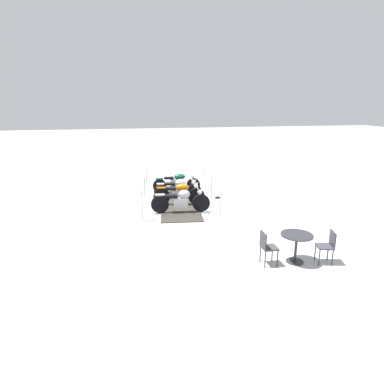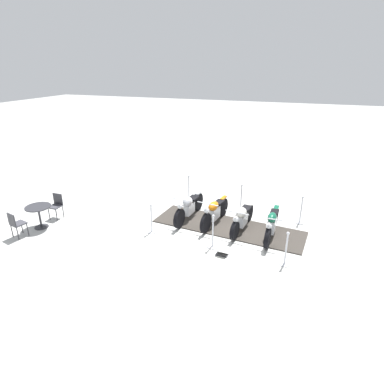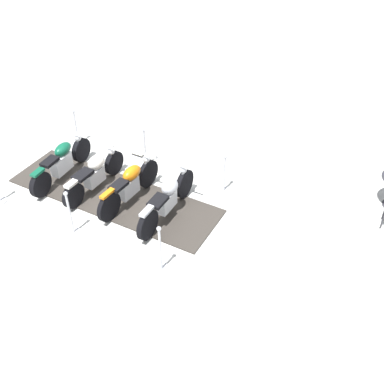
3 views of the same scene
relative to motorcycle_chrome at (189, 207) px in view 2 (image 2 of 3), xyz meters
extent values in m
plane|color=silver|center=(-0.11, -1.49, -0.50)|extent=(80.00, 80.00, 0.00)
cube|color=#38332D|center=(-0.11, -1.49, -0.49)|extent=(2.05, 5.32, 0.03)
cylinder|color=black|center=(-0.76, 0.07, -0.13)|extent=(0.69, 0.18, 0.68)
cylinder|color=black|center=(0.82, -0.08, -0.13)|extent=(0.69, 0.18, 0.68)
cube|color=silver|center=(0.03, 0.00, -0.09)|extent=(0.57, 0.26, 0.38)
ellipsoid|color=#B7BAC1|center=(-0.10, 0.01, 0.24)|extent=(0.48, 0.37, 0.33)
cube|color=black|center=(0.38, -0.04, 0.19)|extent=(0.48, 0.34, 0.08)
cube|color=#B7BAC1|center=(0.82, -0.08, 0.24)|extent=(0.39, 0.17, 0.06)
cylinder|color=silver|center=(-0.68, 0.06, 0.16)|extent=(0.30, 0.10, 0.58)
cylinder|color=silver|center=(-0.60, 0.05, 0.51)|extent=(0.10, 0.67, 0.04)
sphere|color=silver|center=(-0.70, 0.06, 0.31)|extent=(0.18, 0.18, 0.18)
cylinder|color=black|center=(-0.78, -0.89, -0.13)|extent=(0.69, 0.20, 0.69)
cylinder|color=black|center=(0.65, -1.11, -0.13)|extent=(0.69, 0.20, 0.69)
cube|color=silver|center=(-0.06, -1.00, -0.07)|extent=(0.57, 0.26, 0.42)
ellipsoid|color=#D16B0F|center=(-0.20, -0.97, 0.26)|extent=(0.57, 0.37, 0.29)
cube|color=black|center=(0.27, -1.05, 0.22)|extent=(0.47, 0.33, 0.08)
cube|color=#D16B0F|center=(0.65, -1.11, 0.25)|extent=(0.39, 0.18, 0.06)
cylinder|color=silver|center=(-0.71, -0.90, 0.17)|extent=(0.27, 0.11, 0.59)
cylinder|color=silver|center=(-0.64, -0.91, 0.52)|extent=(0.15, 0.75, 0.04)
sphere|color=silver|center=(-0.74, -0.89, 0.32)|extent=(0.18, 0.18, 0.18)
cylinder|color=black|center=(-0.90, -1.89, -0.17)|extent=(0.62, 0.20, 0.61)
cylinder|color=black|center=(0.57, -2.08, -0.17)|extent=(0.62, 0.20, 0.61)
cube|color=silver|center=(-0.16, -1.99, -0.11)|extent=(0.56, 0.30, 0.38)
ellipsoid|color=silver|center=(-0.29, -1.97, 0.22)|extent=(0.51, 0.38, 0.32)
cube|color=black|center=(0.19, -2.03, 0.17)|extent=(0.51, 0.35, 0.08)
cube|color=silver|center=(0.57, -2.08, 0.17)|extent=(0.35, 0.19, 0.06)
cylinder|color=silver|center=(-0.82, -1.90, 0.09)|extent=(0.30, 0.11, 0.52)
cylinder|color=silver|center=(-0.75, -1.91, 0.41)|extent=(0.13, 0.78, 0.04)
sphere|color=silver|center=(-0.85, -1.90, 0.21)|extent=(0.18, 0.18, 0.18)
cylinder|color=black|center=(-1.06, -2.95, -0.15)|extent=(0.64, 0.15, 0.63)
cylinder|color=black|center=(0.54, -3.01, -0.15)|extent=(0.64, 0.15, 0.63)
cube|color=silver|center=(-0.26, -2.98, -0.08)|extent=(0.60, 0.26, 0.43)
ellipsoid|color=#0F5138|center=(-0.41, -2.97, 0.26)|extent=(0.53, 0.30, 0.28)
cube|color=black|center=(0.10, -2.99, 0.21)|extent=(0.45, 0.27, 0.08)
cube|color=#0F5138|center=(0.54, -3.01, 0.19)|extent=(0.35, 0.17, 0.06)
cylinder|color=silver|center=(-0.98, -2.95, 0.12)|extent=(0.29, 0.08, 0.54)
cylinder|color=silver|center=(-0.91, -2.96, 0.44)|extent=(0.06, 0.77, 0.04)
sphere|color=silver|center=(-1.01, -2.95, 0.24)|extent=(0.18, 0.18, 0.18)
cylinder|color=silver|center=(-1.75, -3.55, -0.49)|extent=(0.32, 0.32, 0.03)
cylinder|color=silver|center=(-1.75, -3.55, -0.01)|extent=(0.05, 0.05, 0.93)
sphere|color=silver|center=(-1.75, -3.55, 0.49)|extent=(0.09, 0.09, 0.09)
cylinder|color=silver|center=(-1.32, 0.84, -0.49)|extent=(0.32, 0.32, 0.03)
cylinder|color=silver|center=(-1.32, 0.84, -0.02)|extent=(0.05, 0.05, 0.93)
sphere|color=silver|center=(-1.32, 0.84, 0.48)|extent=(0.09, 0.09, 0.09)
cylinder|color=silver|center=(1.09, -3.83, -0.49)|extent=(0.32, 0.32, 0.03)
cylinder|color=silver|center=(1.09, -3.83, -0.02)|extent=(0.05, 0.05, 0.92)
sphere|color=silver|center=(1.09, -3.83, 0.48)|extent=(0.09, 0.09, 0.09)
cylinder|color=silver|center=(-1.54, -1.35, -0.49)|extent=(0.35, 0.35, 0.03)
cylinder|color=silver|center=(-1.54, -1.35, 0.02)|extent=(0.05, 0.05, 1.00)
sphere|color=silver|center=(-1.54, -1.35, 0.56)|extent=(0.09, 0.09, 0.09)
cylinder|color=silver|center=(1.31, -1.63, -0.49)|extent=(0.29, 0.29, 0.03)
cylinder|color=silver|center=(1.31, -1.63, 0.03)|extent=(0.05, 0.05, 1.02)
sphere|color=silver|center=(1.31, -1.63, 0.57)|extent=(0.09, 0.09, 0.09)
cylinder|color=silver|center=(1.53, 0.56, -0.49)|extent=(0.35, 0.35, 0.03)
cylinder|color=silver|center=(1.53, 0.56, 0.04)|extent=(0.05, 0.05, 1.04)
sphere|color=silver|center=(1.53, 0.56, 0.60)|extent=(0.09, 0.09, 0.09)
cube|color=#333338|center=(-1.90, -1.75, -0.49)|extent=(0.23, 0.38, 0.02)
cube|color=beige|center=(-1.90, -1.75, -0.37)|extent=(0.26, 0.35, 0.16)
cylinder|color=#2D2D33|center=(-2.32, 4.62, -0.49)|extent=(0.46, 0.46, 0.02)
cylinder|color=#2D2D33|center=(-2.32, 4.62, -0.11)|extent=(0.07, 0.07, 0.74)
cylinder|color=#2D2D33|center=(-2.32, 4.62, 0.27)|extent=(0.84, 0.84, 0.03)
cylinder|color=#2D2D33|center=(-2.84, 4.92, -0.28)|extent=(0.03, 0.03, 0.44)
cylinder|color=#2D2D33|center=(-2.92, 4.59, -0.28)|extent=(0.03, 0.03, 0.44)
cylinder|color=#2D2D33|center=(-3.17, 5.00, -0.28)|extent=(0.03, 0.03, 0.44)
cylinder|color=#2D2D33|center=(-3.25, 4.67, -0.28)|extent=(0.03, 0.03, 0.44)
cube|color=#3F3F47|center=(-3.05, 4.80, -0.04)|extent=(0.48, 0.48, 0.04)
cube|color=#2D2D33|center=(-3.23, 4.84, 0.18)|extent=(0.12, 0.40, 0.40)
cylinder|color=#2D2D33|center=(-1.74, 4.44, -0.27)|extent=(0.03, 0.03, 0.46)
cylinder|color=#2D2D33|center=(-1.73, 4.78, -0.27)|extent=(0.03, 0.03, 0.46)
cylinder|color=#2D2D33|center=(-1.40, 4.43, -0.27)|extent=(0.03, 0.03, 0.46)
cylinder|color=#2D2D33|center=(-1.39, 4.77, -0.27)|extent=(0.03, 0.03, 0.46)
cube|color=#3F3F47|center=(-1.57, 4.61, -0.03)|extent=(0.41, 0.41, 0.04)
cube|color=#2D2D33|center=(-1.38, 4.60, 0.20)|extent=(0.04, 0.40, 0.42)
camera|label=1|loc=(1.99, 12.14, 3.68)|focal=31.39mm
camera|label=2|loc=(-10.02, -3.72, 4.83)|focal=30.42mm
camera|label=3|loc=(7.02, 3.54, 6.41)|focal=43.44mm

